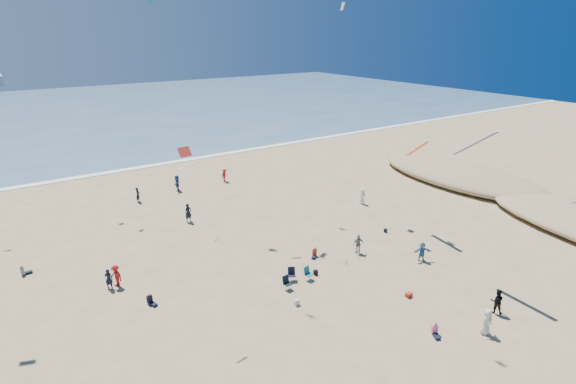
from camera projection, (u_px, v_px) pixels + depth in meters
ocean at (53, 115)px, 96.36m from camera, size 220.00×100.00×0.06m
surf_line at (113, 172)px, 57.47m from camera, size 220.00×1.20×0.08m
standing_flyers at (261, 248)px, 35.65m from camera, size 32.60×36.85×1.90m
seated_group at (257, 310)px, 28.48m from camera, size 20.69×30.96×0.84m
chair_cluster at (296, 277)px, 32.11m from camera, size 2.68×1.53×1.00m
white_tote at (297, 302)px, 29.66m from camera, size 0.35×0.20×0.40m
black_backpack at (316, 272)px, 33.35m from camera, size 0.30×0.22×0.38m
cooler at (409, 295)px, 30.59m from camera, size 0.45×0.30×0.30m
navy_bag at (385, 230)px, 40.37m from camera, size 0.28×0.18×0.34m
kites_aloft at (333, 57)px, 32.28m from camera, size 36.26×45.32×27.42m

